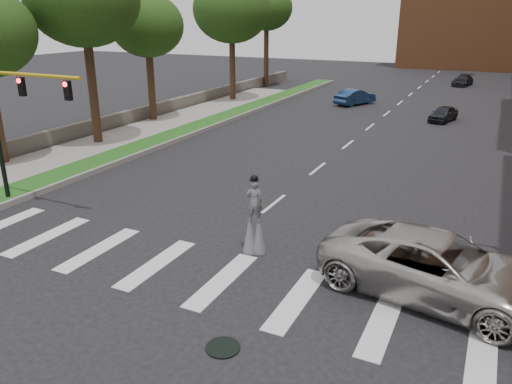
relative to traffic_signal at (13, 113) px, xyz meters
name	(u,v)px	position (x,y,z in m)	size (l,w,h in m)	color
ground_plane	(171,286)	(9.78, -3.00, -4.15)	(160.00, 160.00, 0.00)	black
grass_median	(198,126)	(-1.72, 17.00, -4.03)	(2.00, 60.00, 0.25)	#1C5117
median_curb	(210,128)	(-0.67, 17.00, -4.01)	(0.20, 60.00, 0.28)	gray
sidewalk_left	(68,154)	(-4.72, 7.00, -4.06)	(4.00, 60.00, 0.18)	gray
stone_wall	(154,111)	(-7.22, 19.00, -3.60)	(0.50, 56.00, 1.10)	#555048
manhole	(223,348)	(12.78, -5.00, -4.13)	(0.90, 0.90, 0.04)	black
building_backdrop	(495,7)	(15.78, 75.00, 4.85)	(26.00, 14.00, 18.00)	#9B5830
traffic_signal	(13,113)	(0.00, 0.00, 0.00)	(5.30, 0.23, 6.20)	black
stilt_performer	(254,223)	(11.10, 0.30, -3.04)	(0.81, 0.65, 2.91)	#352115
suv_crossing	(437,267)	(17.31, 0.00, -3.19)	(3.20, 6.95, 1.93)	#A8A69F
car_near	(443,114)	(14.49, 27.63, -3.55)	(1.42, 3.53, 1.20)	black
car_mid	(355,97)	(6.12, 32.14, -3.42)	(1.54, 4.41, 1.45)	navy
car_far	(463,80)	(14.13, 50.65, -3.53)	(1.73, 4.25, 1.23)	black
tree_3	(147,26)	(-6.23, 17.57, 3.05)	(5.48, 5.48, 9.58)	#352115
tree_4	(232,10)	(-5.26, 29.07, 4.28)	(7.20, 7.20, 11.52)	#352115
tree_5	(267,8)	(-6.71, 40.00, 4.51)	(5.88, 5.88, 11.22)	#352115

